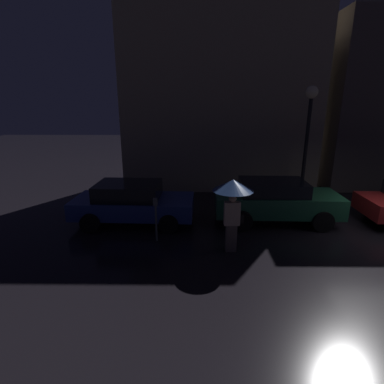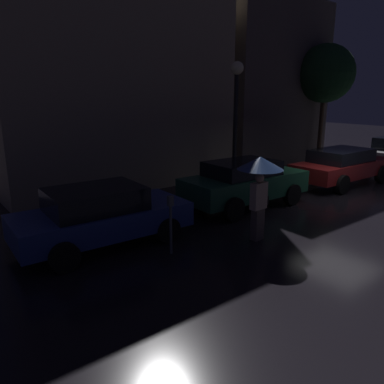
{
  "view_description": "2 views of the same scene",
  "coord_description": "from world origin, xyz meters",
  "px_view_note": "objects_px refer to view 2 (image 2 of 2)",
  "views": [
    {
      "loc": [
        -5.91,
        -8.16,
        3.96
      ],
      "look_at": [
        -6.0,
        0.41,
        1.38
      ],
      "focal_mm": 28.0,
      "sensor_mm": 36.0,
      "label": 1
    },
    {
      "loc": [
        -11.41,
        -6.41,
        3.46
      ],
      "look_at": [
        -5.93,
        0.63,
        1.1
      ],
      "focal_mm": 35.0,
      "sensor_mm": 36.0,
      "label": 2
    }
  ],
  "objects_px": {
    "street_lamp_near": "(236,96)",
    "pedestrian_with_umbrella": "(260,174)",
    "parked_car_blue": "(101,215)",
    "parked_car_green": "(244,182)",
    "parking_meter": "(171,219)",
    "parked_car_red": "(342,165)"
  },
  "relations": [
    {
      "from": "parked_car_blue",
      "to": "parked_car_green",
      "type": "relative_size",
      "value": 0.97
    },
    {
      "from": "parking_meter",
      "to": "parked_car_blue",
      "type": "bearing_deg",
      "value": 124.13
    },
    {
      "from": "parked_car_blue",
      "to": "pedestrian_with_umbrella",
      "type": "relative_size",
      "value": 1.99
    },
    {
      "from": "pedestrian_with_umbrella",
      "to": "parking_meter",
      "type": "distance_m",
      "value": 2.36
    },
    {
      "from": "parked_car_green",
      "to": "parked_car_red",
      "type": "relative_size",
      "value": 0.91
    },
    {
      "from": "parked_car_red",
      "to": "pedestrian_with_umbrella",
      "type": "xyz_separation_m",
      "value": [
        -6.9,
        -1.93,
        0.9
      ]
    },
    {
      "from": "pedestrian_with_umbrella",
      "to": "parking_meter",
      "type": "relative_size",
      "value": 1.53
    },
    {
      "from": "parked_car_blue",
      "to": "parked_car_red",
      "type": "xyz_separation_m",
      "value": [
        10.0,
        -0.1,
        0.02
      ]
    },
    {
      "from": "parked_car_red",
      "to": "parking_meter",
      "type": "bearing_deg",
      "value": -170.74
    },
    {
      "from": "parked_car_green",
      "to": "street_lamp_near",
      "type": "xyz_separation_m",
      "value": [
        1.61,
        2.12,
        2.57
      ]
    },
    {
      "from": "parking_meter",
      "to": "street_lamp_near",
      "type": "bearing_deg",
      "value": 33.86
    },
    {
      "from": "parked_car_green",
      "to": "pedestrian_with_umbrella",
      "type": "relative_size",
      "value": 2.04
    },
    {
      "from": "parking_meter",
      "to": "street_lamp_near",
      "type": "xyz_separation_m",
      "value": [
        5.49,
        3.68,
        2.52
      ]
    },
    {
      "from": "parked_car_red",
      "to": "pedestrian_with_umbrella",
      "type": "distance_m",
      "value": 7.22
    },
    {
      "from": "parked_car_blue",
      "to": "pedestrian_with_umbrella",
      "type": "height_order",
      "value": "pedestrian_with_umbrella"
    },
    {
      "from": "parked_car_green",
      "to": "street_lamp_near",
      "type": "distance_m",
      "value": 3.7
    },
    {
      "from": "parked_car_green",
      "to": "pedestrian_with_umbrella",
      "type": "height_order",
      "value": "pedestrian_with_umbrella"
    },
    {
      "from": "pedestrian_with_umbrella",
      "to": "street_lamp_near",
      "type": "xyz_separation_m",
      "value": [
        3.36,
        4.28,
        1.7
      ]
    },
    {
      "from": "parked_car_green",
      "to": "parking_meter",
      "type": "distance_m",
      "value": 4.17
    },
    {
      "from": "parked_car_red",
      "to": "parking_meter",
      "type": "xyz_separation_m",
      "value": [
        -9.03,
        -1.34,
        0.08
      ]
    },
    {
      "from": "street_lamp_near",
      "to": "pedestrian_with_umbrella",
      "type": "bearing_deg",
      "value": -128.1
    },
    {
      "from": "parked_car_red",
      "to": "parking_meter",
      "type": "distance_m",
      "value": 9.13
    }
  ]
}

